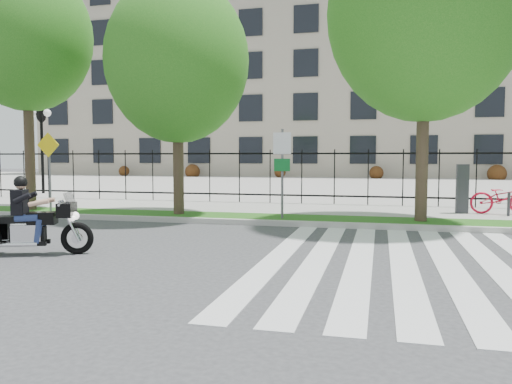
# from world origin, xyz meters

# --- Properties ---
(ground) EXTENTS (120.00, 120.00, 0.00)m
(ground) POSITION_xyz_m (0.00, 0.00, 0.00)
(ground) COLOR #363638
(ground) RESTS_ON ground
(curb) EXTENTS (60.00, 0.20, 0.15)m
(curb) POSITION_xyz_m (0.00, 4.10, 0.07)
(curb) COLOR #ABAAA1
(curb) RESTS_ON ground
(grass_verge) EXTENTS (60.00, 1.50, 0.15)m
(grass_verge) POSITION_xyz_m (0.00, 4.95, 0.07)
(grass_verge) COLOR #235314
(grass_verge) RESTS_ON ground
(sidewalk) EXTENTS (60.00, 3.50, 0.15)m
(sidewalk) POSITION_xyz_m (0.00, 7.45, 0.07)
(sidewalk) COLOR #A29F97
(sidewalk) RESTS_ON ground
(plaza) EXTENTS (80.00, 34.00, 0.10)m
(plaza) POSITION_xyz_m (0.00, 25.00, 0.05)
(plaza) COLOR #A29F97
(plaza) RESTS_ON ground
(crosswalk_stripes) EXTENTS (5.70, 8.00, 0.01)m
(crosswalk_stripes) POSITION_xyz_m (4.83, 0.00, 0.01)
(crosswalk_stripes) COLOR silver
(crosswalk_stripes) RESTS_ON ground
(iron_fence) EXTENTS (30.00, 0.06, 2.00)m
(iron_fence) POSITION_xyz_m (0.00, 9.20, 1.15)
(iron_fence) COLOR black
(iron_fence) RESTS_ON sidewalk
(office_building) EXTENTS (60.00, 21.90, 20.15)m
(office_building) POSITION_xyz_m (0.00, 44.92, 9.97)
(office_building) COLOR #A09281
(office_building) RESTS_ON ground
(lamp_post_left) EXTENTS (1.06, 0.70, 4.25)m
(lamp_post_left) POSITION_xyz_m (-12.00, 12.00, 3.21)
(lamp_post_left) COLOR black
(lamp_post_left) RESTS_ON ground
(street_tree_0) EXTENTS (4.16, 4.16, 7.98)m
(street_tree_0) POSITION_xyz_m (-7.11, 4.95, 5.72)
(street_tree_0) COLOR #3D2D21
(street_tree_0) RESTS_ON grass_verge
(street_tree_1) EXTENTS (4.27, 4.27, 7.05)m
(street_tree_1) POSITION_xyz_m (-1.90, 4.95, 4.73)
(street_tree_1) COLOR #3D2D21
(street_tree_1) RESTS_ON grass_verge
(street_tree_2) EXTENTS (5.16, 5.16, 8.57)m
(street_tree_2) POSITION_xyz_m (5.10, 4.95, 5.75)
(street_tree_2) COLOR #3D2D21
(street_tree_2) RESTS_ON grass_verge
(sign_pole_regulatory) EXTENTS (0.50, 0.09, 2.50)m
(sign_pole_regulatory) POSITION_xyz_m (1.36, 4.58, 1.74)
(sign_pole_regulatory) COLOR #59595B
(sign_pole_regulatory) RESTS_ON grass_verge
(sign_pole_warning) EXTENTS (0.78, 0.09, 2.49)m
(sign_pole_warning) POSITION_xyz_m (-6.12, 4.58, 1.74)
(sign_pole_warning) COLOR #59595B
(sign_pole_warning) RESTS_ON grass_verge
(motorcycle_rider) EXTENTS (2.26, 1.15, 1.82)m
(motorcycle_rider) POSITION_xyz_m (-2.44, -1.00, 0.61)
(motorcycle_rider) COLOR black
(motorcycle_rider) RESTS_ON ground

